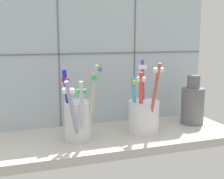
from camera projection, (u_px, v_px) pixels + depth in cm
name	position (u px, v px, depth cm)	size (l,w,h in cm)	color
counter_slab	(111.00, 139.00, 74.94)	(64.00, 22.00, 2.00)	#BCB7AD
tile_wall_back	(97.00, 50.00, 82.36)	(64.00, 2.20, 45.00)	#B2C1CC
toothbrush_cup_left	(78.00, 117.00, 70.29)	(10.95, 10.67, 17.95)	silver
toothbrush_cup_right	(144.00, 114.00, 76.01)	(7.96, 12.79, 18.22)	white
ceramic_vase	(193.00, 104.00, 83.50)	(6.25, 6.25, 13.60)	slate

